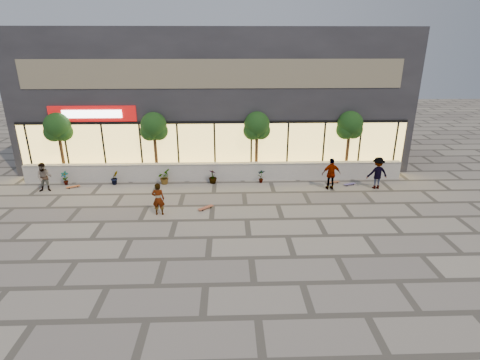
{
  "coord_description": "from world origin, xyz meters",
  "views": [
    {
      "loc": [
        0.81,
        -13.86,
        7.64
      ],
      "look_at": [
        1.37,
        3.39,
        1.3
      ],
      "focal_mm": 28.0,
      "sensor_mm": 36.0,
      "label": 1
    }
  ],
  "objects_px": {
    "tree_east": "(350,127)",
    "skater_center": "(158,199)",
    "skateboard_right_near": "(333,182)",
    "skater_right_near": "(331,174)",
    "skateboard_center": "(206,208)",
    "skater_right_far": "(377,173)",
    "tree_midwest": "(154,128)",
    "skateboard_right_far": "(350,184)",
    "tree_west": "(58,129)",
    "skateboard_left": "(73,187)",
    "tree_mideast": "(257,127)",
    "skater_left": "(44,177)"
  },
  "relations": [
    {
      "from": "tree_west",
      "to": "skater_right_near",
      "type": "distance_m",
      "value": 15.77
    },
    {
      "from": "tree_west",
      "to": "skater_left",
      "type": "relative_size",
      "value": 2.43
    },
    {
      "from": "skateboard_center",
      "to": "skateboard_left",
      "type": "xyz_separation_m",
      "value": [
        -7.59,
        3.12,
        -0.01
      ]
    },
    {
      "from": "skater_center",
      "to": "skateboard_center",
      "type": "distance_m",
      "value": 2.33
    },
    {
      "from": "tree_mideast",
      "to": "skateboard_right_far",
      "type": "height_order",
      "value": "tree_mideast"
    },
    {
      "from": "tree_east",
      "to": "skateboard_left",
      "type": "distance_m",
      "value": 16.27
    },
    {
      "from": "skater_center",
      "to": "skateboard_center",
      "type": "relative_size",
      "value": 2.02
    },
    {
      "from": "skater_right_far",
      "to": "skateboard_right_far",
      "type": "height_order",
      "value": "skater_right_far"
    },
    {
      "from": "skater_center",
      "to": "skateboard_right_near",
      "type": "xyz_separation_m",
      "value": [
        9.35,
        3.87,
        -0.71
      ]
    },
    {
      "from": "tree_west",
      "to": "skater_right_near",
      "type": "bearing_deg",
      "value": -8.73
    },
    {
      "from": "tree_west",
      "to": "tree_mideast",
      "type": "distance_m",
      "value": 11.5
    },
    {
      "from": "skater_right_far",
      "to": "skateboard_left",
      "type": "bearing_deg",
      "value": -6.0
    },
    {
      "from": "skater_center",
      "to": "skateboard_right_near",
      "type": "height_order",
      "value": "skater_center"
    },
    {
      "from": "skater_center",
      "to": "skateboard_right_far",
      "type": "relative_size",
      "value": 2.1
    },
    {
      "from": "skater_right_near",
      "to": "skateboard_right_far",
      "type": "bearing_deg",
      "value": -159.99
    },
    {
      "from": "skateboard_center",
      "to": "skater_left",
      "type": "bearing_deg",
      "value": 122.53
    },
    {
      "from": "tree_midwest",
      "to": "tree_mideast",
      "type": "relative_size",
      "value": 1.0
    },
    {
      "from": "tree_midwest",
      "to": "skateboard_left",
      "type": "distance_m",
      "value": 5.56
    },
    {
      "from": "tree_midwest",
      "to": "skateboard_center",
      "type": "distance_m",
      "value": 6.48
    },
    {
      "from": "tree_east",
      "to": "skateboard_center",
      "type": "distance_m",
      "value": 10.06
    },
    {
      "from": "skater_center",
      "to": "skater_right_near",
      "type": "xyz_separation_m",
      "value": [
        8.93,
        2.99,
        0.1
      ]
    },
    {
      "from": "tree_west",
      "to": "skateboard_right_far",
      "type": "relative_size",
      "value": 5.23
    },
    {
      "from": "skater_right_far",
      "to": "skateboard_left",
      "type": "distance_m",
      "value": 16.96
    },
    {
      "from": "tree_mideast",
      "to": "tree_east",
      "type": "bearing_deg",
      "value": 0.0
    },
    {
      "from": "tree_west",
      "to": "skater_right_far",
      "type": "xyz_separation_m",
      "value": [
        18.02,
        -2.33,
        -2.09
      ]
    },
    {
      "from": "tree_east",
      "to": "skater_right_far",
      "type": "height_order",
      "value": "tree_east"
    },
    {
      "from": "skater_right_near",
      "to": "skateboard_right_far",
      "type": "distance_m",
      "value": 1.6
    },
    {
      "from": "tree_midwest",
      "to": "skater_right_near",
      "type": "bearing_deg",
      "value": -13.41
    },
    {
      "from": "skateboard_center",
      "to": "skateboard_right_far",
      "type": "distance_m",
      "value": 8.58
    },
    {
      "from": "tree_mideast",
      "to": "skateboard_center",
      "type": "distance_m",
      "value": 6.32
    },
    {
      "from": "skateboard_right_near",
      "to": "skater_right_near",
      "type": "bearing_deg",
      "value": -130.83
    },
    {
      "from": "tree_midwest",
      "to": "skateboard_right_far",
      "type": "distance_m",
      "value": 11.73
    },
    {
      "from": "skater_right_near",
      "to": "skateboard_left",
      "type": "height_order",
      "value": "skater_right_near"
    },
    {
      "from": "skater_right_far",
      "to": "tree_midwest",
      "type": "bearing_deg",
      "value": -14.53
    },
    {
      "from": "tree_east",
      "to": "skateboard_left",
      "type": "relative_size",
      "value": 5.47
    },
    {
      "from": "tree_midwest",
      "to": "skateboard_left",
      "type": "xyz_separation_m",
      "value": [
        -4.41,
        -1.74,
        -2.91
      ]
    },
    {
      "from": "tree_west",
      "to": "tree_midwest",
      "type": "distance_m",
      "value": 5.5
    },
    {
      "from": "skater_left",
      "to": "skater_right_far",
      "type": "bearing_deg",
      "value": -9.66
    },
    {
      "from": "skater_right_near",
      "to": "skater_right_far",
      "type": "distance_m",
      "value": 2.58
    },
    {
      "from": "skateboard_left",
      "to": "skateboard_right_far",
      "type": "height_order",
      "value": "skateboard_right_far"
    },
    {
      "from": "tree_west",
      "to": "skater_right_far",
      "type": "relative_size",
      "value": 2.18
    },
    {
      "from": "skateboard_left",
      "to": "tree_mideast",
      "type": "bearing_deg",
      "value": -19.45
    },
    {
      "from": "tree_west",
      "to": "skateboard_center",
      "type": "relative_size",
      "value": 5.02
    },
    {
      "from": "tree_midwest",
      "to": "tree_east",
      "type": "relative_size",
      "value": 1.0
    },
    {
      "from": "skater_right_near",
      "to": "skateboard_center",
      "type": "distance_m",
      "value": 7.25
    },
    {
      "from": "skater_center",
      "to": "skateboard_left",
      "type": "bearing_deg",
      "value": -32.69
    },
    {
      "from": "tree_west",
      "to": "skateboard_left",
      "type": "relative_size",
      "value": 5.47
    },
    {
      "from": "tree_east",
      "to": "skater_center",
      "type": "xyz_separation_m",
      "value": [
        -10.48,
        -5.37,
        -2.2
      ]
    },
    {
      "from": "skater_right_far",
      "to": "skateboard_left",
      "type": "height_order",
      "value": "skater_right_far"
    },
    {
      "from": "tree_east",
      "to": "skater_right_near",
      "type": "height_order",
      "value": "tree_east"
    }
  ]
}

